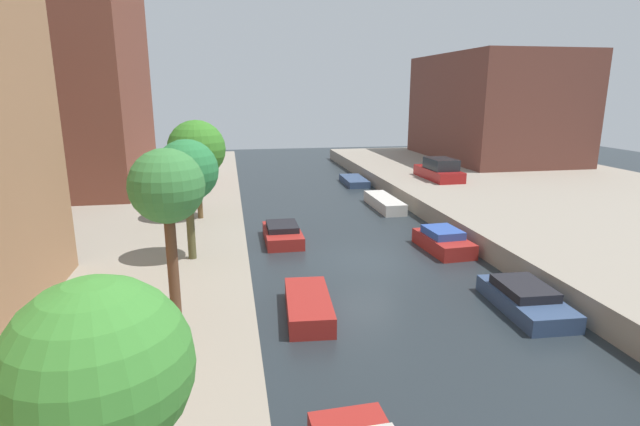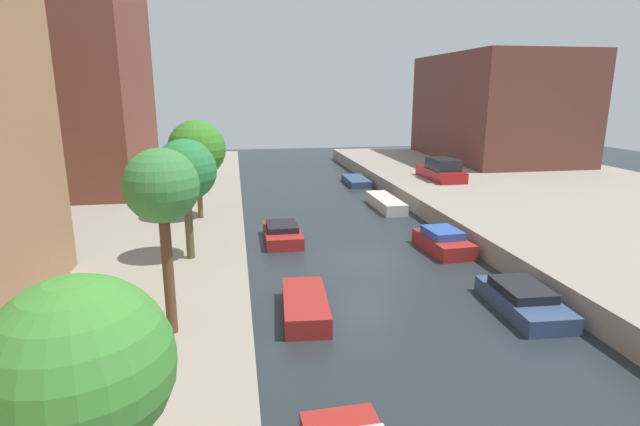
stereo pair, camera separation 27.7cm
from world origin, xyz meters
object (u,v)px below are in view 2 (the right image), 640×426
object	(u,v)px
moored_boat_right_5	(356,181)
moored_boat_left_3	(282,234)
low_block_right	(496,107)
moored_boat_right_2	(523,300)
moored_boat_right_3	(443,242)
apartment_tower_far	(47,23)
moored_boat_left_2	(305,306)
street_tree_2	(185,171)
street_tree_0	(81,372)
street_tree_1	(162,189)
parked_car	(441,171)
street_tree_3	(197,149)
moored_boat_right_4	(386,203)

from	to	relation	value
moored_boat_right_5	moored_boat_left_3	bearing A→B (deg)	-117.16
low_block_right	moored_boat_right_2	distance (m)	31.88
moored_boat_right_3	moored_boat_right_2	bearing A→B (deg)	-89.55
moored_boat_left_3	moored_boat_right_3	xyz separation A→B (m)	(7.01, -2.72, 0.06)
apartment_tower_far	moored_boat_left_2	world-z (taller)	apartment_tower_far
low_block_right	street_tree_2	bearing A→B (deg)	-136.50
moored_boat_right_5	low_block_right	bearing A→B (deg)	20.45
street_tree_0	street_tree_1	xyz separation A→B (m)	(-0.00, 6.87, 0.71)
street_tree_1	street_tree_2	xyz separation A→B (m)	(0.00, 5.87, -0.50)
low_block_right	moored_boat_right_5	distance (m)	15.98
apartment_tower_far	moored_boat_right_2	xyz separation A→B (m)	(19.87, -19.87, -10.59)
parked_car	moored_boat_right_3	xyz separation A→B (m)	(-5.07, -12.12, -1.19)
apartment_tower_far	moored_boat_right_2	distance (m)	30.03
street_tree_0	moored_boat_right_3	world-z (taller)	street_tree_0
apartment_tower_far	moored_boat_left_2	distance (m)	25.22
street_tree_3	moored_boat_right_2	world-z (taller)	street_tree_3
parked_car	apartment_tower_far	bearing A→B (deg)	176.74
street_tree_2	parked_car	world-z (taller)	street_tree_2
street_tree_3	moored_boat_right_2	bearing A→B (deg)	-43.51
low_block_right	street_tree_1	world-z (taller)	low_block_right
moored_boat_left_3	moored_boat_right_2	world-z (taller)	moored_boat_right_2
moored_boat_left_3	moored_boat_right_5	bearing A→B (deg)	62.84
apartment_tower_far	moored_boat_right_3	size ratio (longest dim) A/B	5.94
street_tree_2	moored_boat_right_2	bearing A→B (deg)	-21.65
street_tree_2	moored_boat_left_2	xyz separation A→B (m)	(3.80, -3.45, -3.93)
low_block_right	street_tree_0	size ratio (longest dim) A/B	3.75
moored_boat_right_4	moored_boat_right_5	bearing A→B (deg)	88.88
parked_car	moored_boat_left_2	bearing A→B (deg)	-124.64
moored_boat_right_2	street_tree_0	bearing A→B (deg)	-142.40
apartment_tower_far	moored_boat_right_4	bearing A→B (deg)	-14.63
moored_boat_right_2	apartment_tower_far	bearing A→B (deg)	135.00
street_tree_0	street_tree_3	distance (m)	18.77
moored_boat_left_3	moored_boat_right_3	world-z (taller)	moored_boat_right_3
street_tree_1	moored_boat_left_2	world-z (taller)	street_tree_1
street_tree_1	moored_boat_right_5	bearing A→B (deg)	65.85
apartment_tower_far	street_tree_0	bearing A→B (deg)	-72.43
street_tree_3	moored_boat_right_3	world-z (taller)	street_tree_3
street_tree_2	moored_boat_right_2	world-z (taller)	street_tree_2
street_tree_2	street_tree_1	bearing A→B (deg)	-90.00
street_tree_1	moored_boat_left_3	world-z (taller)	street_tree_1
street_tree_3	moored_boat_right_3	bearing A→B (deg)	-20.33
low_block_right	street_tree_3	bearing A→B (deg)	-144.69
moored_boat_left_3	moored_boat_right_4	xyz separation A→B (m)	(6.91, 5.67, -0.03)
low_block_right	moored_boat_right_3	xyz separation A→B (m)	(-14.18, -21.76, -5.15)
street_tree_3	moored_boat_right_4	size ratio (longest dim) A/B	1.03
apartment_tower_far	moored_boat_right_3	world-z (taller)	apartment_tower_far
moored_boat_left_3	moored_boat_right_3	bearing A→B (deg)	-21.20
parked_car	moored_boat_right_4	distance (m)	6.50
low_block_right	moored_boat_right_2	bearing A→B (deg)	-116.70
street_tree_2	moored_boat_right_4	bearing A→B (deg)	43.96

